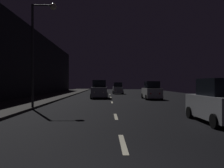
# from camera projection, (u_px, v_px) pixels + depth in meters

# --- Properties ---
(ground) EXTENTS (27.62, 84.00, 0.02)m
(ground) POSITION_uv_depth(u_px,v_px,m) (111.00, 98.00, 28.11)
(ground) COLOR black
(sidewalk_left) EXTENTS (4.40, 84.00, 0.15)m
(sidewalk_left) POSITION_uv_depth(u_px,v_px,m) (49.00, 97.00, 27.95)
(sidewalk_left) COLOR #33302D
(sidewalk_left) RESTS_ON ground
(building_facade_left) EXTENTS (0.80, 63.00, 8.81)m
(building_facade_left) POSITION_uv_depth(u_px,v_px,m) (16.00, 59.00, 24.39)
(building_facade_left) COLOR black
(building_facade_left) RESTS_ON ground
(lane_centerline) EXTENTS (0.16, 31.94, 0.01)m
(lane_centerline) POSITION_uv_depth(u_px,v_px,m) (112.00, 103.00, 20.96)
(lane_centerline) COLOR beige
(lane_centerline) RESTS_ON ground
(streetlamp_overhead) EXTENTS (1.70, 0.44, 7.19)m
(streetlamp_overhead) POSITION_uv_depth(u_px,v_px,m) (39.00, 39.00, 15.48)
(streetlamp_overhead) COLOR #2D2D30
(streetlamp_overhead) RESTS_ON ground
(car_approaching_headlights) EXTENTS (1.98, 4.28, 2.16)m
(car_approaching_headlights) POSITION_uv_depth(u_px,v_px,m) (99.00, 90.00, 27.22)
(car_approaching_headlights) COLOR #A5A8AD
(car_approaching_headlights) RESTS_ON ground
(car_parked_right_near) EXTENTS (1.81, 3.91, 1.97)m
(car_parked_right_near) POSITION_uv_depth(u_px,v_px,m) (219.00, 103.00, 10.15)
(car_parked_right_near) COLOR #A5A8AD
(car_parked_right_near) RESTS_ON ground
(car_distant_taillights) EXTENTS (1.78, 3.86, 1.95)m
(car_distant_taillights) POSITION_uv_depth(u_px,v_px,m) (118.00, 89.00, 38.79)
(car_distant_taillights) COLOR #A5A8AD
(car_distant_taillights) RESTS_ON ground
(car_parked_right_far) EXTENTS (1.83, 3.97, 2.00)m
(car_parked_right_far) POSITION_uv_depth(u_px,v_px,m) (152.00, 91.00, 25.45)
(car_parked_right_far) COLOR silver
(car_parked_right_far) RESTS_ON ground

